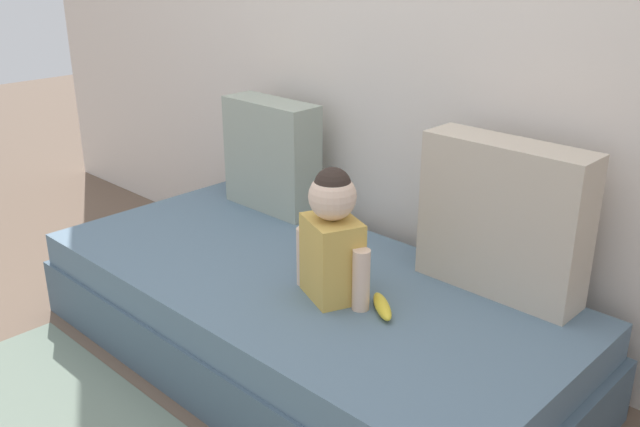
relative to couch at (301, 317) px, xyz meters
name	(u,v)px	position (x,y,z in m)	size (l,w,h in m)	color
ground_plane	(301,358)	(0.00, 0.00, -0.17)	(12.00, 12.00, 0.00)	brown
couch	(301,317)	(0.00, 0.00, 0.00)	(2.00, 0.95, 0.35)	#495F70
throw_pillow_left	(272,155)	(-0.55, 0.37, 0.41)	(0.44, 0.16, 0.47)	#99A393
throw_pillow_right	(503,218)	(0.55, 0.37, 0.43)	(0.55, 0.16, 0.50)	#C1B29E
toddler	(332,236)	(0.19, -0.04, 0.39)	(0.30, 0.21, 0.44)	gold
banana	(382,306)	(0.38, -0.01, 0.20)	(0.17, 0.04, 0.04)	yellow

